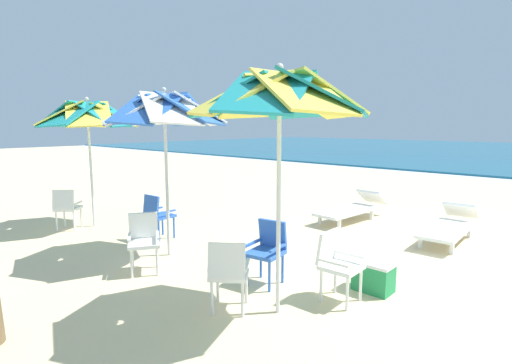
# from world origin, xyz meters

# --- Properties ---
(ground_plane) EXTENTS (80.00, 80.00, 0.00)m
(ground_plane) POSITION_xyz_m (0.00, 0.00, 0.00)
(ground_plane) COLOR beige
(beach_umbrella_0) EXTENTS (2.00, 2.00, 2.81)m
(beach_umbrella_0) POSITION_xyz_m (-1.11, -2.72, 2.44)
(beach_umbrella_0) COLOR silver
(beach_umbrella_0) RESTS_ON ground
(plastic_chair_0) EXTENTS (0.48, 0.46, 0.87)m
(plastic_chair_0) POSITION_xyz_m (-0.79, -1.97, 0.50)
(plastic_chair_0) COLOR white
(plastic_chair_0) RESTS_ON ground
(plastic_chair_1) EXTENTS (0.62, 0.63, 0.87)m
(plastic_chair_1) POSITION_xyz_m (-1.54, -3.09, 0.50)
(plastic_chair_1) COLOR white
(plastic_chair_1) RESTS_ON ground
(plastic_chair_2) EXTENTS (0.51, 0.53, 0.87)m
(plastic_chair_2) POSITION_xyz_m (-1.76, -2.15, 0.50)
(plastic_chair_2) COLOR blue
(plastic_chair_2) RESTS_ON ground
(beach_umbrella_1) EXTENTS (2.01, 2.01, 2.75)m
(beach_umbrella_1) POSITION_xyz_m (-3.74, -2.39, 2.37)
(beach_umbrella_1) COLOR silver
(beach_umbrella_1) RESTS_ON ground
(plastic_chair_3) EXTENTS (0.46, 0.49, 0.87)m
(plastic_chair_3) POSITION_xyz_m (-4.66, -2.00, 0.50)
(plastic_chair_3) COLOR blue
(plastic_chair_3) RESTS_ON ground
(plastic_chair_4) EXTENTS (0.62, 0.61, 0.87)m
(plastic_chair_4) POSITION_xyz_m (-3.40, -3.05, 0.50)
(plastic_chair_4) COLOR white
(plastic_chair_4) RESTS_ON ground
(beach_umbrella_2) EXTENTS (2.09, 2.09, 2.73)m
(beach_umbrella_2) POSITION_xyz_m (-6.50, -2.38, 2.34)
(beach_umbrella_2) COLOR silver
(beach_umbrella_2) RESTS_ON ground
(plastic_chair_5) EXTENTS (0.63, 0.63, 0.87)m
(plastic_chair_5) POSITION_xyz_m (-6.61, -2.89, 0.50)
(plastic_chair_5) COLOR white
(plastic_chair_5) RESTS_ON ground
(sun_lounger_1) EXTENTS (0.72, 2.17, 0.62)m
(sun_lounger_1) POSITION_xyz_m (-0.54, 1.67, 0.28)
(sun_lounger_1) COLOR white
(sun_lounger_1) RESTS_ON ground
(sun_lounger_2) EXTENTS (0.80, 2.19, 0.62)m
(sun_lounger_2) POSITION_xyz_m (-2.67, 1.84, 0.28)
(sun_lounger_2) COLOR white
(sun_lounger_2) RESTS_ON ground
(cooler_box) EXTENTS (0.50, 0.34, 0.40)m
(cooler_box) POSITION_xyz_m (-0.57, -1.41, 0.20)
(cooler_box) COLOR #238C4C
(cooler_box) RESTS_ON ground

